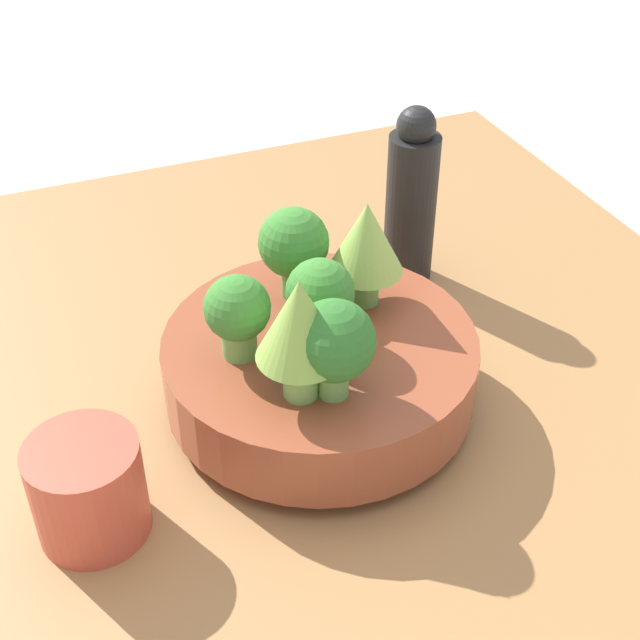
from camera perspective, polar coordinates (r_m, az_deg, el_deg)
ground_plane at (r=0.83m, az=0.96°, el=-7.07°), size 6.00×6.00×0.00m
table at (r=0.81m, az=0.98°, el=-5.92°), size 0.97×0.85×0.04m
bowl at (r=0.76m, az=0.00°, el=-3.06°), size 0.26×0.26×0.07m
romanesco_piece_near at (r=0.75m, az=2.98°, el=5.07°), size 0.06×0.06×0.10m
romanesco_piece_far at (r=0.64m, az=-1.31°, el=-0.30°), size 0.07×0.07×0.10m
broccoli_floret_left at (r=0.66m, az=0.89°, el=-1.49°), size 0.06×0.06×0.08m
broccoli_floret_right at (r=0.76m, az=-1.70°, el=4.82°), size 0.06×0.06×0.08m
broccoli_floret_center at (r=0.71m, az=0.00°, el=1.56°), size 0.06×0.06×0.08m
broccoli_floret_back at (r=0.70m, az=-5.39°, el=0.67°), size 0.05×0.05×0.07m
cup at (r=0.68m, az=-14.61°, el=-10.44°), size 0.08×0.08×0.08m
pepper_mill at (r=0.90m, az=5.85°, el=7.64°), size 0.05×0.05×0.19m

